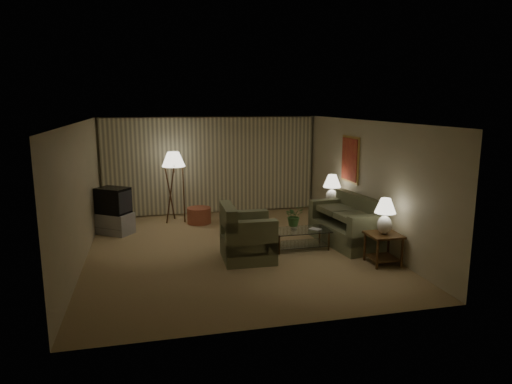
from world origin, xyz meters
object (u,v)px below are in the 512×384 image
(side_table_far, at_px, (331,212))
(coffee_table, at_px, (300,236))
(floor_lamp, at_px, (174,186))
(ottoman, at_px, (199,215))
(table_lamp_far, at_px, (332,187))
(armchair, at_px, (248,238))
(crt_tv, at_px, (113,200))
(table_lamp_near, at_px, (385,213))
(vase, at_px, (294,227))
(sofa, at_px, (347,225))
(tv_cabinet, at_px, (115,223))
(side_table_near, at_px, (383,243))

(side_table_far, relative_size, coffee_table, 0.49)
(floor_lamp, bearing_deg, ottoman, -27.61)
(table_lamp_far, bearing_deg, armchair, -145.12)
(side_table_far, relative_size, crt_tv, 0.69)
(table_lamp_near, distance_m, table_lamp_far, 2.60)
(crt_tv, bearing_deg, armchair, -6.76)
(side_table_far, bearing_deg, vase, -136.21)
(sofa, relative_size, floor_lamp, 1.15)
(tv_cabinet, height_order, crt_tv, crt_tv)
(sofa, xyz_separation_m, crt_tv, (-5.05, 2.02, 0.39))
(sofa, relative_size, table_lamp_near, 3.02)
(ottoman, bearing_deg, floor_lamp, 152.39)
(crt_tv, height_order, ottoman, crt_tv)
(sofa, xyz_separation_m, vase, (-1.26, -0.10, 0.07))
(side_table_far, distance_m, table_lamp_near, 2.67)
(tv_cabinet, bearing_deg, table_lamp_near, 3.07)
(sofa, xyz_separation_m, ottoman, (-2.98, 2.50, -0.21))
(table_lamp_near, bearing_deg, sofa, 96.34)
(armchair, xyz_separation_m, ottoman, (-0.64, 2.99, -0.24))
(table_lamp_far, height_order, floor_lamp, floor_lamp)
(sofa, height_order, tv_cabinet, sofa)
(floor_lamp, distance_m, ottoman, 1.01)
(side_table_near, height_order, floor_lamp, floor_lamp)
(table_lamp_near, height_order, floor_lamp, floor_lamp)
(coffee_table, distance_m, ottoman, 3.21)
(side_table_near, height_order, table_lamp_far, table_lamp_far)
(crt_tv, distance_m, vase, 4.36)
(armchair, bearing_deg, side_table_near, -107.29)
(table_lamp_near, distance_m, ottoman, 5.03)
(table_lamp_far, height_order, vase, table_lamp_far)
(tv_cabinet, xyz_separation_m, crt_tv, (0.00, -0.00, 0.56))
(tv_cabinet, bearing_deg, crt_tv, -53.99)
(side_table_near, relative_size, side_table_far, 1.02)
(coffee_table, xyz_separation_m, vase, (-0.15, 0.00, 0.21))
(sofa, height_order, table_lamp_far, table_lamp_far)
(floor_lamp, bearing_deg, tv_cabinet, -151.91)
(tv_cabinet, bearing_deg, table_lamp_far, 27.60)
(side_table_far, bearing_deg, coffee_table, -132.99)
(sofa, relative_size, crt_tv, 2.41)
(side_table_near, bearing_deg, tv_cabinet, 147.06)
(ottoman, bearing_deg, vase, -56.45)
(armchair, relative_size, coffee_table, 0.90)
(crt_tv, relative_size, vase, 6.29)
(coffee_table, relative_size, tv_cabinet, 1.25)
(tv_cabinet, bearing_deg, floor_lamp, 64.10)
(side_table_near, distance_m, floor_lamp, 5.61)
(ottoman, height_order, vase, vase)
(side_table_near, bearing_deg, coffee_table, 135.19)
(side_table_far, relative_size, ottoman, 0.98)
(table_lamp_near, bearing_deg, tv_cabinet, 147.06)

